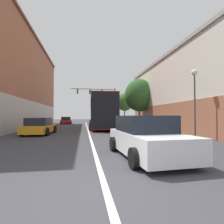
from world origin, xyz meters
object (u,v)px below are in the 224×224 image
hatchback_foreground (146,137)px  street_lamp (195,92)px  street_tree_far (125,102)px  parked_car_left_near (40,126)px  traffic_signal_gantry (101,97)px  bus (102,111)px  street_tree_near (139,95)px  parked_car_left_mid (66,120)px

hatchback_foreground → street_lamp: 6.59m
hatchback_foreground → street_tree_far: 23.72m
parked_car_left_near → traffic_signal_gantry: size_ratio=0.51×
parked_car_left_near → street_lamp: 11.68m
traffic_signal_gantry → street_lamp: size_ratio=1.92×
bus → street_lamp: bearing=-153.5°
parked_car_left_near → street_tree_near: (10.60, 6.97, 3.54)m
bus → parked_car_left_near: size_ratio=2.64×
parked_car_left_mid → street_tree_near: bearing=-146.0°
street_tree_near → street_tree_far: 7.37m
bus → street_tree_far: (4.74, 8.12, 1.79)m
bus → street_tree_near: street_tree_near is taller
bus → street_lamp: 11.95m
parked_car_left_near → street_tree_near: bearing=-53.6°
bus → parked_car_left_near: bearing=140.5°
hatchback_foreground → parked_car_left_mid: (-5.63, 28.17, -0.06)m
bus → traffic_signal_gantry: bearing=-2.0°
parked_car_left_near → street_lamp: street_lamp is taller
traffic_signal_gantry → street_tree_far: 5.76m
street_lamp → street_tree_far: (-0.05, 19.04, 0.91)m
traffic_signal_gantry → bus: bearing=-94.8°
bus → traffic_signal_gantry: 12.77m
bus → street_tree_far: size_ratio=2.10×
bus → parked_car_left_mid: bus is taller
hatchback_foreground → street_tree_near: size_ratio=0.67×
bus → street_tree_far: 9.57m
parked_car_left_mid → traffic_signal_gantry: bearing=-103.8°
bus → street_tree_near: bearing=-78.5°
parked_car_left_mid → traffic_signal_gantry: traffic_signal_gantry is taller
street_tree_far → street_lamp: bearing=-89.9°
street_lamp → hatchback_foreground: bearing=-139.7°
traffic_signal_gantry → street_tree_near: (3.91, -11.59, -0.98)m
parked_car_left_near → street_tree_far: 18.00m
parked_car_left_near → street_tree_near: street_tree_near is taller
street_lamp → street_tree_far: size_ratio=0.82×
street_lamp → street_tree_near: bearing=89.2°
hatchback_foreground → street_lamp: street_lamp is taller
hatchback_foreground → traffic_signal_gantry: (0.97, 27.27, 4.46)m
street_tree_far → parked_car_left_mid: bearing=153.5°
parked_car_left_near → traffic_signal_gantry: traffic_signal_gantry is taller
parked_car_left_mid → street_tree_near: street_tree_near is taller
traffic_signal_gantry → street_tree_near: bearing=-71.4°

